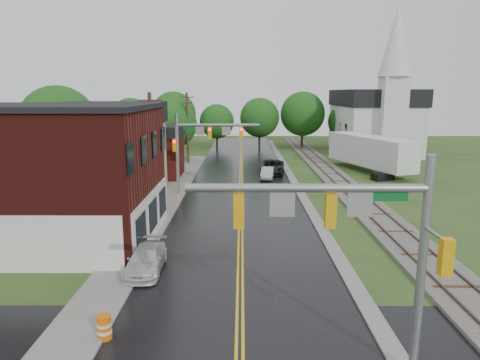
{
  "coord_description": "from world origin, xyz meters",
  "views": [
    {
      "loc": [
        0.06,
        -10.33,
        8.97
      ],
      "look_at": [
        -0.04,
        16.36,
        3.5
      ],
      "focal_mm": 32.0,
      "sensor_mm": 36.0,
      "label": 1
    }
  ],
  "objects_px": {
    "tree_left_c": "(123,131)",
    "brick_building": "(34,174)",
    "utility_pole_b": "(152,149)",
    "tree_left_b": "(60,126)",
    "pickup_white": "(146,260)",
    "semi_trailer": "(370,151)",
    "tree_left_e": "(174,125)",
    "church": "(376,114)",
    "utility_pole_c": "(187,127)",
    "construction_barrel": "(104,328)",
    "sedan_silver": "(267,173)",
    "suv_dark": "(272,167)",
    "traffic_signal_near": "(355,228)",
    "traffic_signal_far": "(201,139)"
  },
  "relations": [
    {
      "from": "tree_left_c",
      "to": "construction_barrel",
      "type": "distance_m",
      "value": 37.19
    },
    {
      "from": "utility_pole_b",
      "to": "suv_dark",
      "type": "height_order",
      "value": "utility_pole_b"
    },
    {
      "from": "tree_left_c",
      "to": "construction_barrel",
      "type": "xyz_separation_m",
      "value": [
        8.85,
        -35.9,
        -4.05
      ]
    },
    {
      "from": "church",
      "to": "utility_pole_c",
      "type": "height_order",
      "value": "church"
    },
    {
      "from": "pickup_white",
      "to": "semi_trailer",
      "type": "xyz_separation_m",
      "value": [
        19.56,
        28.08,
        1.8
      ]
    },
    {
      "from": "semi_trailer",
      "to": "sedan_silver",
      "type": "bearing_deg",
      "value": -161.16
    },
    {
      "from": "tree_left_b",
      "to": "semi_trailer",
      "type": "distance_m",
      "value": 33.38
    },
    {
      "from": "sedan_silver",
      "to": "utility_pole_c",
      "type": "bearing_deg",
      "value": 141.67
    },
    {
      "from": "suv_dark",
      "to": "semi_trailer",
      "type": "bearing_deg",
      "value": 13.25
    },
    {
      "from": "suv_dark",
      "to": "construction_barrel",
      "type": "xyz_separation_m",
      "value": [
        -8.5,
        -32.98,
        -0.3
      ]
    },
    {
      "from": "church",
      "to": "traffic_signal_near",
      "type": "xyz_separation_m",
      "value": [
        -16.53,
        -51.74,
        -0.87
      ]
    },
    {
      "from": "semi_trailer",
      "to": "traffic_signal_near",
      "type": "bearing_deg",
      "value": -107.3
    },
    {
      "from": "brick_building",
      "to": "suv_dark",
      "type": "distance_m",
      "value": 27.39
    },
    {
      "from": "tree_left_c",
      "to": "pickup_white",
      "type": "xyz_separation_m",
      "value": [
        9.05,
        -29.74,
        -3.9
      ]
    },
    {
      "from": "utility_pole_c",
      "to": "tree_left_c",
      "type": "bearing_deg",
      "value": -149.8
    },
    {
      "from": "utility_pole_b",
      "to": "semi_trailer",
      "type": "xyz_separation_m",
      "value": [
        21.56,
        16.23,
        -2.31
      ]
    },
    {
      "from": "traffic_signal_near",
      "to": "utility_pole_c",
      "type": "bearing_deg",
      "value": 103.74
    },
    {
      "from": "tree_left_c",
      "to": "construction_barrel",
      "type": "height_order",
      "value": "tree_left_c"
    },
    {
      "from": "brick_building",
      "to": "construction_barrel",
      "type": "height_order",
      "value": "brick_building"
    },
    {
      "from": "tree_left_c",
      "to": "brick_building",
      "type": "bearing_deg",
      "value": -86.86
    },
    {
      "from": "utility_pole_c",
      "to": "tree_left_e",
      "type": "xyz_separation_m",
      "value": [
        -2.05,
        1.9,
        0.09
      ]
    },
    {
      "from": "utility_pole_b",
      "to": "construction_barrel",
      "type": "distance_m",
      "value": 18.58
    },
    {
      "from": "traffic_signal_near",
      "to": "tree_left_c",
      "type": "bearing_deg",
      "value": 114.56
    },
    {
      "from": "utility_pole_c",
      "to": "suv_dark",
      "type": "distance_m",
      "value": 13.08
    },
    {
      "from": "church",
      "to": "tree_left_c",
      "type": "bearing_deg",
      "value": -157.76
    },
    {
      "from": "semi_trailer",
      "to": "tree_left_b",
      "type": "bearing_deg",
      "value": -169.0
    },
    {
      "from": "brick_building",
      "to": "pickup_white",
      "type": "xyz_separation_m",
      "value": [
        7.68,
        -4.84,
        -3.54
      ]
    },
    {
      "from": "utility_pole_b",
      "to": "tree_left_e",
      "type": "bearing_deg",
      "value": 94.9
    },
    {
      "from": "tree_left_e",
      "to": "pickup_white",
      "type": "height_order",
      "value": "tree_left_e"
    },
    {
      "from": "suv_dark",
      "to": "sedan_silver",
      "type": "xyz_separation_m",
      "value": [
        -0.69,
        -2.82,
        -0.16
      ]
    },
    {
      "from": "brick_building",
      "to": "utility_pole_b",
      "type": "relative_size",
      "value": 1.59
    },
    {
      "from": "brick_building",
      "to": "semi_trailer",
      "type": "height_order",
      "value": "brick_building"
    },
    {
      "from": "tree_left_c",
      "to": "sedan_silver",
      "type": "xyz_separation_m",
      "value": [
        16.66,
        -5.74,
        -3.91
      ]
    },
    {
      "from": "brick_building",
      "to": "tree_left_c",
      "type": "bearing_deg",
      "value": 93.14
    },
    {
      "from": "traffic_signal_near",
      "to": "tree_left_e",
      "type": "xyz_separation_m",
      "value": [
        -12.32,
        43.9,
        -0.16
      ]
    },
    {
      "from": "tree_left_e",
      "to": "pickup_white",
      "type": "relative_size",
      "value": 1.93
    },
    {
      "from": "sedan_silver",
      "to": "tree_left_b",
      "type": "bearing_deg",
      "value": -166.4
    },
    {
      "from": "utility_pole_c",
      "to": "tree_left_e",
      "type": "bearing_deg",
      "value": 137.16
    },
    {
      "from": "traffic_signal_near",
      "to": "traffic_signal_far",
      "type": "distance_m",
      "value": 25.94
    },
    {
      "from": "utility_pole_b",
      "to": "tree_left_b",
      "type": "relative_size",
      "value": 0.93
    },
    {
      "from": "brick_building",
      "to": "semi_trailer",
      "type": "bearing_deg",
      "value": 40.46
    },
    {
      "from": "pickup_white",
      "to": "semi_trailer",
      "type": "distance_m",
      "value": 34.27
    },
    {
      "from": "brick_building",
      "to": "sedan_silver",
      "type": "bearing_deg",
      "value": 51.4
    },
    {
      "from": "sedan_silver",
      "to": "pickup_white",
      "type": "relative_size",
      "value": 0.87
    },
    {
      "from": "sedan_silver",
      "to": "pickup_white",
      "type": "distance_m",
      "value": 25.18
    },
    {
      "from": "utility_pole_c",
      "to": "church",
      "type": "bearing_deg",
      "value": 19.97
    },
    {
      "from": "traffic_signal_near",
      "to": "traffic_signal_far",
      "type": "height_order",
      "value": "same"
    },
    {
      "from": "utility_pole_b",
      "to": "tree_left_b",
      "type": "xyz_separation_m",
      "value": [
        -11.05,
        9.9,
        1.0
      ]
    },
    {
      "from": "church",
      "to": "tree_left_c",
      "type": "distance_m",
      "value": 36.59
    },
    {
      "from": "utility_pole_b",
      "to": "tree_left_b",
      "type": "distance_m",
      "value": 14.87
    }
  ]
}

